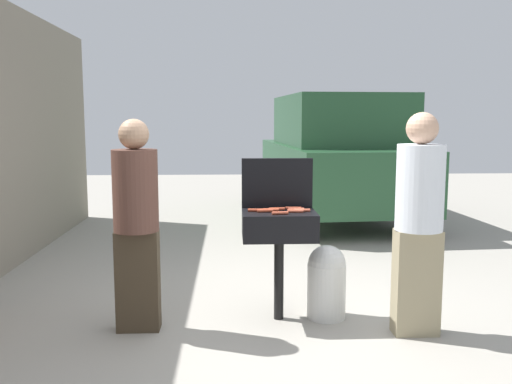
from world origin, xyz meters
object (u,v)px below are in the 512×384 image
object	(u,v)px
hot_dog_0	(296,209)
hot_dog_2	(302,210)
hot_dog_4	(280,213)
hot_dog_6	(277,209)
propane_tank	(327,280)
hot_dog_7	(271,210)
person_left	(136,218)
hot_dog_8	(293,208)
bbq_grill	(279,229)
hot_dog_5	(295,211)
person_right	(419,216)
hot_dog_3	(265,211)
hot_dog_1	(256,210)
parked_minivan	(336,156)

from	to	relation	value
hot_dog_0	hot_dog_2	xyz separation A→B (m)	(0.04, -0.05, 0.00)
hot_dog_4	hot_dog_0	bearing A→B (deg)	49.79
hot_dog_6	propane_tank	size ratio (longest dim) A/B	0.21
hot_dog_7	person_left	distance (m)	1.08
hot_dog_0	hot_dog_7	bearing A→B (deg)	-174.58
hot_dog_0	hot_dog_2	world-z (taller)	same
hot_dog_8	bbq_grill	bearing A→B (deg)	-141.18
hot_dog_5	hot_dog_7	size ratio (longest dim) A/B	1.00
person_right	hot_dog_2	bearing A→B (deg)	-12.46
bbq_grill	hot_dog_3	xyz separation A→B (m)	(-0.12, -0.02, 0.15)
hot_dog_1	hot_dog_8	xyz separation A→B (m)	(0.32, 0.09, 0.00)
hot_dog_0	hot_dog_5	distance (m)	0.09
hot_dog_4	parked_minivan	size ratio (longest dim) A/B	0.03
hot_dog_5	person_left	xyz separation A→B (m)	(-1.25, -0.14, -0.02)
hot_dog_3	person_right	size ratio (longest dim) A/B	0.08
hot_dog_4	hot_dog_5	bearing A→B (deg)	33.25
person_right	hot_dog_6	bearing A→B (deg)	-12.03
hot_dog_1	hot_dog_8	size ratio (longest dim) A/B	1.00
bbq_grill	hot_dog_6	xyz separation A→B (m)	(-0.01, 0.06, 0.15)
hot_dog_1	hot_dog_6	xyz separation A→B (m)	(0.18, 0.05, 0.00)
bbq_grill	hot_dog_5	xyz separation A→B (m)	(0.13, -0.05, 0.15)
hot_dog_2	person_left	distance (m)	1.32
propane_tank	person_right	xyz separation A→B (m)	(0.63, -0.38, 0.60)
hot_dog_2	hot_dog_5	distance (m)	0.07
hot_dog_5	hot_dog_7	bearing A→B (deg)	160.48
hot_dog_2	bbq_grill	bearing A→B (deg)	175.65
hot_dog_0	hot_dog_1	xyz separation A→B (m)	(-0.33, -0.03, 0.00)
propane_tank	bbq_grill	bearing A→B (deg)	-178.89
hot_dog_2	parked_minivan	distance (m)	4.92
hot_dog_8	hot_dog_5	bearing A→B (deg)	-90.04
hot_dog_4	hot_dog_6	xyz separation A→B (m)	(-0.01, 0.20, 0.00)
hot_dog_2	hot_dog_3	world-z (taller)	same
hot_dog_5	hot_dog_2	bearing A→B (deg)	31.50
hot_dog_8	hot_dog_3	bearing A→B (deg)	-152.37
hot_dog_5	propane_tank	world-z (taller)	hot_dog_5
bbq_grill	hot_dog_3	bearing A→B (deg)	-167.82
hot_dog_4	hot_dog_1	bearing A→B (deg)	141.56
hot_dog_2	hot_dog_0	bearing A→B (deg)	129.76
hot_dog_3	hot_dog_8	world-z (taller)	same
hot_dog_0	hot_dog_5	size ratio (longest dim) A/B	1.00
hot_dog_1	hot_dog_8	bearing A→B (deg)	16.09
hot_dog_2	person_right	size ratio (longest dim) A/B	0.08
bbq_grill	person_left	world-z (taller)	person_left
hot_dog_3	hot_dog_2	bearing A→B (deg)	2.05
hot_dog_1	hot_dog_7	world-z (taller)	same
hot_dog_3	parked_minivan	distance (m)	5.01
hot_dog_0	hot_dog_8	xyz separation A→B (m)	(-0.02, 0.06, 0.00)
hot_dog_8	person_right	distance (m)	1.02
hot_dog_0	hot_dog_3	distance (m)	0.26
hot_dog_7	hot_dog_8	bearing A→B (deg)	23.44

